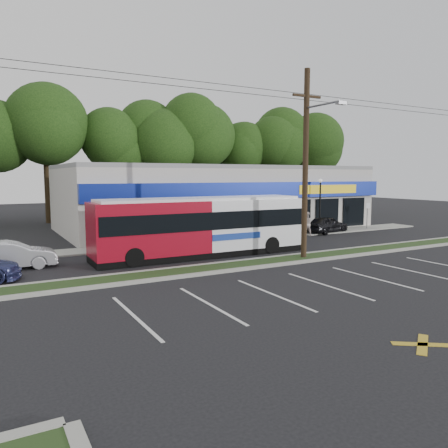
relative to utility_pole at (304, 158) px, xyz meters
name	(u,v)px	position (x,y,z in m)	size (l,w,h in m)	color
ground	(269,268)	(-2.83, -0.93, -5.41)	(120.00, 120.00, 0.00)	black
grass_strip	(257,263)	(-2.83, 0.07, -5.35)	(40.00, 1.60, 0.12)	#223817
curb_south	(267,266)	(-2.83, -0.78, -5.34)	(40.00, 0.25, 0.14)	#9E9E93
curb_north	(248,260)	(-2.83, 0.92, -5.34)	(40.00, 0.25, 0.14)	#9E9E93
sidewalk	(254,237)	(2.17, 8.07, -5.36)	(32.00, 2.20, 0.10)	#9E9E93
strip_mall	(215,197)	(2.67, 14.99, -2.76)	(25.00, 12.55, 5.30)	#B8B1AA
utility_pole	(304,158)	(0.00, 0.00, 0.00)	(50.00, 2.77, 10.00)	black
lamp_post	(320,199)	(8.17, 7.87, -2.74)	(0.30, 0.30, 4.25)	black
sign_post	(368,211)	(13.17, 7.65, -3.86)	(0.45, 0.10, 2.23)	#59595E
tree_line	(156,137)	(1.17, 25.07, 3.00)	(46.76, 6.76, 11.83)	black
metrobus	(202,225)	(-4.21, 3.57, -3.67)	(12.25, 2.74, 3.28)	maroon
car_dark	(327,225)	(8.64, 7.57, -4.74)	(1.59, 3.96, 1.35)	black
car_silver	(11,255)	(-13.80, 4.91, -4.74)	(1.44, 4.12, 1.36)	#AAABB1
pedestrian_a	(267,230)	(1.24, 5.07, -4.44)	(0.71, 0.46, 1.94)	silver
pedestrian_b	(306,224)	(6.17, 7.05, -4.51)	(0.88, 0.69, 1.81)	#BFB0AB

